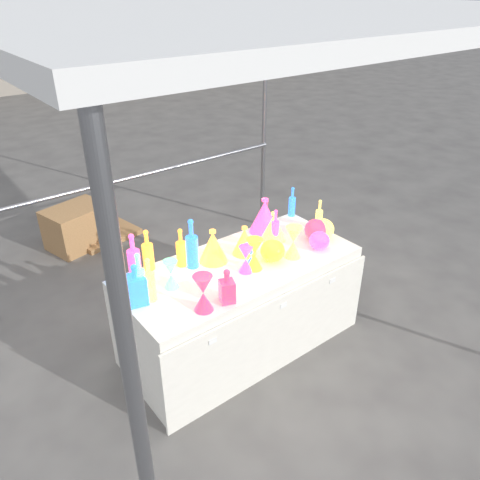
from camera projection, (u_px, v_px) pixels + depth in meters
ground at (240, 342)px, 3.81m from camera, size 80.00×80.00×0.00m
canopy_tent at (239, 19)px, 2.66m from camera, size 3.15×3.15×2.46m
display_table at (241, 305)px, 3.62m from camera, size 1.84×0.83×0.75m
cardboard_box_closed at (77, 227)px, 5.10m from camera, size 0.71×0.59×0.45m
cardboard_box_flat at (106, 235)px, 5.35m from camera, size 0.76×0.60×0.06m
bottle_0 at (148, 250)px, 3.31m from camera, size 0.10×0.10×0.32m
bottle_1 at (111, 260)px, 3.15m from camera, size 0.09×0.09×0.35m
bottle_3 at (134, 256)px, 3.19m from camera, size 0.10×0.10×0.35m
bottle_4 at (149, 279)px, 2.98m from camera, size 0.08×0.08×0.32m
bottle_5 at (140, 277)px, 2.96m from camera, size 0.10×0.10×0.35m
bottle_6 at (181, 247)px, 3.36m from camera, size 0.10×0.10×0.30m
bottle_7 at (192, 243)px, 3.32m from camera, size 0.11×0.11×0.38m
decanter_1 at (227, 286)px, 2.98m from camera, size 0.12×0.12×0.24m
decanter_2 at (136, 284)px, 2.96m from camera, size 0.15×0.15×0.29m
hourglass_0 at (203, 293)px, 2.90m from camera, size 0.16×0.16×0.25m
hourglass_1 at (246, 259)px, 3.30m from camera, size 0.12×0.12×0.20m
hourglass_2 at (293, 242)px, 3.47m from camera, size 0.16×0.16×0.25m
hourglass_3 at (171, 274)px, 3.13m from camera, size 0.13×0.13×0.21m
hourglass_4 at (254, 254)px, 3.33m from camera, size 0.13×0.13×0.24m
hourglass_5 at (251, 256)px, 3.36m from camera, size 0.10×0.10×0.19m
globe_0 at (273, 252)px, 3.45m from camera, size 0.20×0.20×0.15m
globe_1 at (322, 230)px, 3.75m from camera, size 0.19×0.19×0.15m
globe_2 at (316, 231)px, 3.73m from camera, size 0.26×0.26×0.16m
globe_3 at (319, 242)px, 3.60m from camera, size 0.21×0.21×0.13m
lampshade_0 at (244, 240)px, 3.52m from camera, size 0.23×0.23×0.23m
lampshade_1 at (213, 246)px, 3.42m from camera, size 0.24×0.24×0.26m
lampshade_2 at (265, 215)px, 3.82m from camera, size 0.29×0.29×0.29m
lampshade_3 at (274, 226)px, 3.71m from camera, size 0.23×0.23×0.24m
bottle_8 at (292, 202)px, 4.08m from camera, size 0.07×0.07×0.27m
bottle_9 at (266, 216)px, 3.84m from camera, size 0.08×0.08×0.26m
bottle_10 at (275, 226)px, 3.66m from camera, size 0.07×0.07×0.28m
bottle_11 at (319, 215)px, 3.86m from camera, size 0.08×0.08×0.27m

